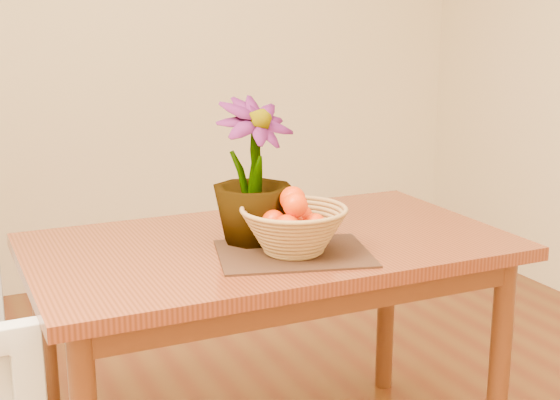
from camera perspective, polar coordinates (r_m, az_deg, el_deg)
name	(u,v)px	position (r m, az deg, el deg)	size (l,w,h in m)	color
wall_back	(111,23)	(4.07, -12.27, 12.57)	(4.00, 0.02, 2.70)	#FDE5C1
table	(270,268)	(2.33, -0.75, -5.02)	(1.40, 0.80, 0.75)	maroon
placemat	(294,253)	(2.17, 1.01, -3.93)	(0.42, 0.31, 0.01)	#331C12
wicker_basket	(294,232)	(2.15, 1.02, -2.32)	(0.30, 0.30, 0.12)	#AC7F47
orange_pile	(294,216)	(2.14, 1.02, -1.21)	(0.15, 0.16, 0.13)	#FF4104
potted_plant	(253,172)	(2.23, -2.01, 2.06)	(0.24, 0.24, 0.42)	#1D4B15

